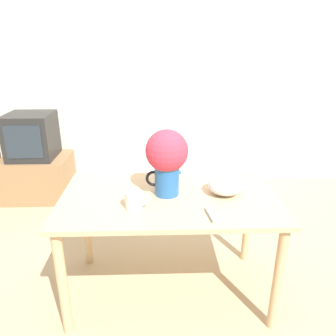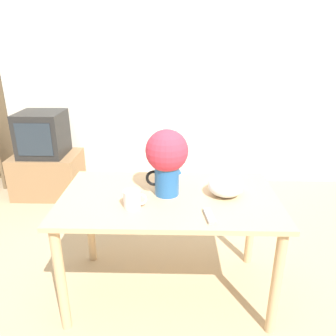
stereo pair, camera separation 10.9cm
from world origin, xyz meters
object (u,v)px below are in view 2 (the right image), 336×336
flower_vase (167,157)px  tv_set (42,134)px  coffee_mug (133,199)px  white_bowl (226,186)px

flower_vase → tv_set: (-1.40, 1.52, -0.28)m
coffee_mug → flower_vase: bearing=43.4°
flower_vase → white_bowl: flower_vase is taller
tv_set → white_bowl: bearing=-40.8°
coffee_mug → white_bowl: 0.59m
flower_vase → white_bowl: 0.41m
flower_vase → coffee_mug: bearing=-136.6°
flower_vase → coffee_mug: size_ratio=3.04×
coffee_mug → white_bowl: size_ratio=0.63×
coffee_mug → white_bowl: white_bowl is taller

